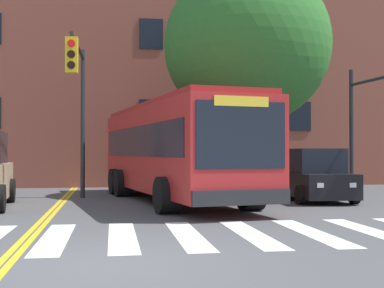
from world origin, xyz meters
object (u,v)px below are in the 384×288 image
(street_tree_curbside_large, at_px, (247,46))
(car_black_far_lane, at_px, (314,177))
(traffic_light_overhead, at_px, (79,89))
(car_silver_behind_bus, at_px, (145,168))
(traffic_light_near_corner, at_px, (376,110))
(city_bus, at_px, (174,149))

(street_tree_curbside_large, bearing_deg, car_black_far_lane, -56.20)
(car_black_far_lane, bearing_deg, traffic_light_overhead, 175.21)
(car_silver_behind_bus, distance_m, traffic_light_overhead, 10.07)
(traffic_light_near_corner, bearing_deg, car_silver_behind_bus, 123.80)
(traffic_light_near_corner, bearing_deg, street_tree_curbside_large, 141.79)
(car_black_far_lane, distance_m, car_silver_behind_bus, 11.06)
(city_bus, relative_size, traffic_light_overhead, 2.12)
(car_black_far_lane, xyz_separation_m, traffic_light_near_corner, (1.98, -0.40, 2.21))
(car_silver_behind_bus, xyz_separation_m, street_tree_curbside_large, (3.27, -7.45, 4.78))
(traffic_light_overhead, height_order, street_tree_curbside_large, street_tree_curbside_large)
(car_silver_behind_bus, relative_size, traffic_light_near_corner, 0.89)
(car_black_far_lane, relative_size, traffic_light_overhead, 0.72)
(car_black_far_lane, xyz_separation_m, car_silver_behind_bus, (-4.92, 9.91, 0.01))
(traffic_light_overhead, bearing_deg, city_bus, -1.34)
(city_bus, relative_size, traffic_light_near_corner, 2.43)
(traffic_light_near_corner, xyz_separation_m, traffic_light_overhead, (-9.67, 1.04, 0.62))
(traffic_light_near_corner, bearing_deg, car_black_far_lane, 168.71)
(car_silver_behind_bus, bearing_deg, traffic_light_overhead, -106.62)
(car_silver_behind_bus, bearing_deg, street_tree_curbside_large, -66.31)
(car_silver_behind_bus, distance_m, traffic_light_near_corner, 12.60)
(car_black_far_lane, height_order, car_silver_behind_bus, car_silver_behind_bus)
(car_black_far_lane, bearing_deg, car_silver_behind_bus, 116.39)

